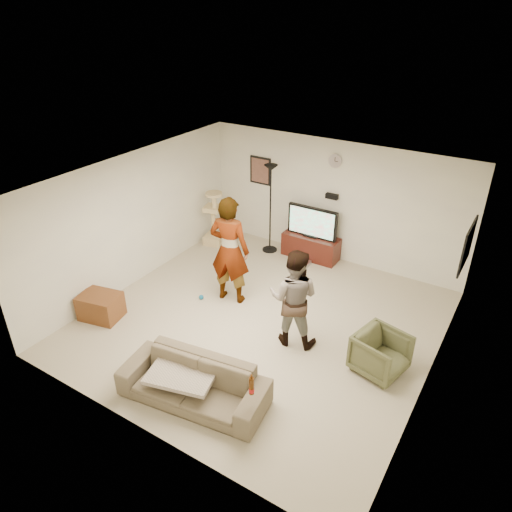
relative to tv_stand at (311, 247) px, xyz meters
The scene contains 24 objects.
floor 2.54m from the tv_stand, 83.07° to the right, with size 5.50×5.50×0.02m, color tan.
ceiling 3.39m from the tv_stand, 83.07° to the right, with size 5.50×5.50×0.02m, color silver.
wall_back 1.08m from the tv_stand, 38.81° to the left, with size 5.50×0.04×2.50m, color silver.
wall_front 5.36m from the tv_stand, 86.68° to the right, with size 5.50×0.04×2.50m, color silver.
wall_left 3.64m from the tv_stand, 134.31° to the right, with size 0.04×5.50×2.50m, color silver.
wall_right 4.08m from the tv_stand, 39.35° to the right, with size 0.04×5.50×2.50m, color silver.
wall_clock 1.89m from the tv_stand, 35.22° to the left, with size 0.26×0.26×0.04m, color white.
wall_speaker 1.19m from the tv_stand, 31.27° to the left, with size 0.25×0.10×0.10m, color black.
picture_back 1.96m from the tv_stand, behind, with size 0.42×0.03×0.52m, color brown.
picture_right 3.41m from the tv_stand, 16.61° to the right, with size 0.03×0.78×0.62m, color #EDE150.
tv_stand is the anchor object (origin of this frame).
console_box 0.45m from the tv_stand, 96.52° to the right, with size 0.40×0.30×0.07m, color silver.
tv 0.57m from the tv_stand, ahead, with size 1.08×0.08×0.64m, color black.
tv_screen 0.57m from the tv_stand, 90.00° to the right, with size 0.99×0.01×0.56m, color #4BE0A6.
floor_lamp 1.16m from the tv_stand, 168.18° to the right, with size 0.32×0.32×1.92m, color black.
cat_tree 2.22m from the tv_stand, 165.22° to the right, with size 0.40×0.40×1.24m, color tan.
person_left 2.38m from the tv_stand, 103.77° to the right, with size 0.73×0.48×1.99m, color #B0B0B0.
person_right 2.90m from the tv_stand, 69.80° to the right, with size 0.79×0.62×1.63m, color #325684.
sofa 4.52m from the tv_stand, 84.30° to the right, with size 2.02×0.79×0.59m, color brown.
throw_blanket 4.51m from the tv_stand, 86.44° to the right, with size 0.90×0.70×0.06m, color #AD9E8B.
beer_bottle 4.73m from the tv_stand, 72.95° to the right, with size 0.06×0.06×0.25m, color #411F05.
armchair 3.55m from the tv_stand, 47.45° to the right, with size 0.68×0.70×0.64m, color #44472A.
side_table 4.38m from the tv_stand, 118.58° to the right, with size 0.67×0.50×0.45m, color #542D13.
toy_ball 2.70m from the tv_stand, 111.38° to the right, with size 0.09×0.09×0.09m, color #0E5884.
Camera 1 is at (3.37, -5.57, 4.85)m, focal length 33.07 mm.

